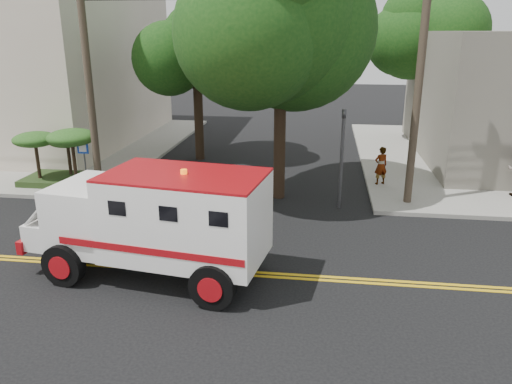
# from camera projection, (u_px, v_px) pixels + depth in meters

# --- Properties ---
(ground) EXTENTS (100.00, 100.00, 0.00)m
(ground) POSITION_uv_depth(u_px,v_px,m) (201.00, 271.00, 13.48)
(ground) COLOR black
(ground) RESTS_ON ground
(sidewalk_nw) EXTENTS (17.00, 17.00, 0.15)m
(sidewalk_nw) POSITION_uv_depth(u_px,v_px,m) (24.00, 145.00, 27.92)
(sidewalk_nw) COLOR gray
(sidewalk_nw) RESTS_ON ground
(utility_pole_left) EXTENTS (0.28, 0.28, 9.00)m
(utility_pole_left) POSITION_uv_depth(u_px,v_px,m) (88.00, 78.00, 18.46)
(utility_pole_left) COLOR #382D23
(utility_pole_left) RESTS_ON ground
(utility_pole_right) EXTENTS (0.28, 0.28, 9.00)m
(utility_pole_right) POSITION_uv_depth(u_px,v_px,m) (419.00, 82.00, 17.11)
(utility_pole_right) COLOR #382D23
(utility_pole_right) RESTS_ON ground
(tree_left) EXTENTS (4.48, 4.20, 7.70)m
(tree_left) POSITION_uv_depth(u_px,v_px,m) (201.00, 40.00, 23.15)
(tree_left) COLOR black
(tree_left) RESTS_ON ground
(tree_right) EXTENTS (4.80, 4.50, 8.20)m
(tree_right) POSITION_uv_depth(u_px,v_px,m) (441.00, 32.00, 25.30)
(tree_right) COLOR black
(tree_right) RESTS_ON ground
(traffic_signal) EXTENTS (0.15, 0.18, 3.60)m
(traffic_signal) POSITION_uv_depth(u_px,v_px,m) (342.00, 148.00, 17.57)
(traffic_signal) COLOR #3F3F42
(traffic_signal) RESTS_ON ground
(accessibility_sign) EXTENTS (0.45, 0.10, 2.02)m
(accessibility_sign) POSITION_uv_depth(u_px,v_px,m) (84.00, 159.00, 19.67)
(accessibility_sign) COLOR #3F3F42
(accessibility_sign) RESTS_ON ground
(palm_planter) EXTENTS (3.52, 2.63, 2.36)m
(palm_planter) POSITION_uv_depth(u_px,v_px,m) (60.00, 148.00, 20.17)
(palm_planter) COLOR #1E3314
(palm_planter) RESTS_ON sidewalk_nw
(armored_truck) EXTENTS (6.57, 3.28, 2.87)m
(armored_truck) POSITION_uv_depth(u_px,v_px,m) (157.00, 218.00, 12.72)
(armored_truck) COLOR white
(armored_truck) RESTS_ON ground
(pedestrian_a) EXTENTS (0.68, 0.58, 1.57)m
(pedestrian_a) POSITION_uv_depth(u_px,v_px,m) (381.00, 166.00, 20.32)
(pedestrian_a) COLOR gray
(pedestrian_a) RESTS_ON sidewalk_ne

